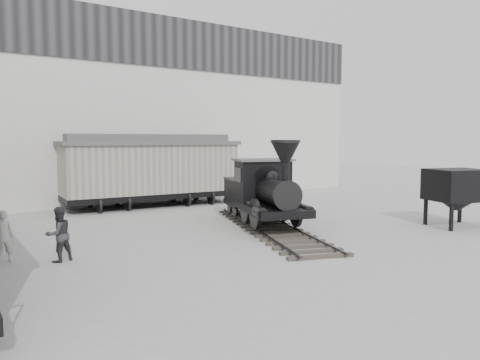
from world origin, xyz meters
TOP-DOWN VIEW (x-y plane):
  - ground at (0.00, 0.00)m, footprint 90.00×90.00m
  - north_wall at (0.00, 14.98)m, footprint 34.00×2.51m
  - locomotive at (1.80, 3.73)m, footprint 5.56×10.37m
  - boxcar at (0.32, 12.11)m, footprint 10.00×3.82m
  - visitor_a at (-8.35, 3.60)m, footprint 0.60×0.40m
  - visitor_b at (-6.94, 2.72)m, footprint 0.97×0.85m
  - coal_hopper at (8.50, -0.97)m, footprint 2.71×2.43m

SIDE VIEW (x-z plane):
  - ground at x=0.00m, z-range 0.00..0.00m
  - visitor_a at x=-8.35m, z-range 0.00..1.61m
  - visitor_b at x=-6.94m, z-range 0.00..1.69m
  - locomotive at x=1.80m, z-range -0.47..3.14m
  - coal_hopper at x=8.50m, z-range 0.37..2.84m
  - boxcar at x=0.32m, z-range 0.10..4.11m
  - north_wall at x=0.00m, z-range 0.05..11.05m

